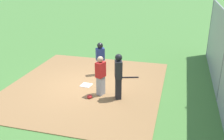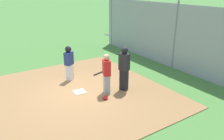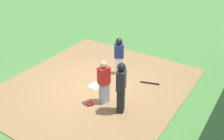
{
  "view_description": "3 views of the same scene",
  "coord_description": "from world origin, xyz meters",
  "px_view_note": "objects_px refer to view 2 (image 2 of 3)",
  "views": [
    {
      "loc": [
        -9.55,
        -3.7,
        4.7
      ],
      "look_at": [
        0.17,
        -1.1,
        0.78
      ],
      "focal_mm": 41.66,
      "sensor_mm": 36.0,
      "label": 1
    },
    {
      "loc": [
        -7.54,
        3.45,
        4.05
      ],
      "look_at": [
        -0.28,
        -1.37,
        0.77
      ],
      "focal_mm": 36.56,
      "sensor_mm": 36.0,
      "label": 2
    },
    {
      "loc": [
        -6.97,
        -5.21,
        5.52
      ],
      "look_at": [
        0.33,
        -0.55,
        0.75
      ],
      "focal_mm": 42.91,
      "sensor_mm": 36.0,
      "label": 3
    }
  ],
  "objects_px": {
    "parked_car_red": "(179,36)",
    "catcher": "(107,73)",
    "home_plate": "(80,92)",
    "baseball_bat": "(99,73)",
    "umpire": "(124,68)",
    "parked_car_blue": "(221,46)",
    "catcher_mask": "(105,98)",
    "runner": "(69,61)"
  },
  "relations": [
    {
      "from": "home_plate",
      "to": "baseball_bat",
      "type": "xyz_separation_m",
      "value": [
        1.3,
        -1.68,
        0.02
      ]
    },
    {
      "from": "baseball_bat",
      "to": "catcher_mask",
      "type": "relative_size",
      "value": 3.12
    },
    {
      "from": "home_plate",
      "to": "baseball_bat",
      "type": "relative_size",
      "value": 0.59
    },
    {
      "from": "home_plate",
      "to": "catcher_mask",
      "type": "height_order",
      "value": "catcher_mask"
    },
    {
      "from": "parked_car_blue",
      "to": "home_plate",
      "type": "bearing_deg",
      "value": 93.89
    },
    {
      "from": "home_plate",
      "to": "catcher",
      "type": "relative_size",
      "value": 0.28
    },
    {
      "from": "catcher",
      "to": "parked_car_red",
      "type": "height_order",
      "value": "catcher"
    },
    {
      "from": "home_plate",
      "to": "runner",
      "type": "bearing_deg",
      "value": -8.72
    },
    {
      "from": "catcher",
      "to": "parked_car_red",
      "type": "distance_m",
      "value": 9.38
    },
    {
      "from": "umpire",
      "to": "parked_car_blue",
      "type": "bearing_deg",
      "value": 165.29
    },
    {
      "from": "catcher_mask",
      "to": "catcher",
      "type": "bearing_deg",
      "value": -38.77
    },
    {
      "from": "umpire",
      "to": "catcher_mask",
      "type": "distance_m",
      "value": 1.42
    },
    {
      "from": "parked_car_red",
      "to": "parked_car_blue",
      "type": "bearing_deg",
      "value": 179.38
    },
    {
      "from": "umpire",
      "to": "baseball_bat",
      "type": "xyz_separation_m",
      "value": [
        2.08,
        -0.08,
        -0.92
      ]
    },
    {
      "from": "home_plate",
      "to": "parked_car_blue",
      "type": "relative_size",
      "value": 0.1
    },
    {
      "from": "catcher",
      "to": "umpire",
      "type": "height_order",
      "value": "umpire"
    },
    {
      "from": "runner",
      "to": "parked_car_blue",
      "type": "height_order",
      "value": "runner"
    },
    {
      "from": "home_plate",
      "to": "catcher",
      "type": "height_order",
      "value": "catcher"
    },
    {
      "from": "parked_car_blue",
      "to": "catcher_mask",
      "type": "bearing_deg",
      "value": 100.84
    },
    {
      "from": "catcher",
      "to": "runner",
      "type": "relative_size",
      "value": 1.03
    },
    {
      "from": "home_plate",
      "to": "catcher_mask",
      "type": "distance_m",
      "value": 1.2
    },
    {
      "from": "baseball_bat",
      "to": "parked_car_red",
      "type": "bearing_deg",
      "value": 177.15
    },
    {
      "from": "home_plate",
      "to": "umpire",
      "type": "bearing_deg",
      "value": -116.08
    },
    {
      "from": "parked_car_red",
      "to": "catcher",
      "type": "bearing_deg",
      "value": 116.3
    },
    {
      "from": "umpire",
      "to": "parked_car_red",
      "type": "distance_m",
      "value": 8.77
    },
    {
      "from": "parked_car_red",
      "to": "baseball_bat",
      "type": "bearing_deg",
      "value": 105.82
    },
    {
      "from": "catcher_mask",
      "to": "parked_car_blue",
      "type": "distance_m",
      "value": 8.78
    },
    {
      "from": "parked_car_blue",
      "to": "parked_car_red",
      "type": "relative_size",
      "value": 1.02
    },
    {
      "from": "catcher_mask",
      "to": "parked_car_red",
      "type": "height_order",
      "value": "parked_car_red"
    },
    {
      "from": "umpire",
      "to": "runner",
      "type": "relative_size",
      "value": 1.16
    },
    {
      "from": "home_plate",
      "to": "umpire",
      "type": "xyz_separation_m",
      "value": [
        -0.79,
        -1.61,
        0.94
      ]
    },
    {
      "from": "home_plate",
      "to": "baseball_bat",
      "type": "bearing_deg",
      "value": -52.41
    },
    {
      "from": "runner",
      "to": "parked_car_red",
      "type": "relative_size",
      "value": 0.36
    },
    {
      "from": "catcher",
      "to": "catcher_mask",
      "type": "relative_size",
      "value": 6.66
    },
    {
      "from": "baseball_bat",
      "to": "catcher_mask",
      "type": "xyz_separation_m",
      "value": [
        -2.37,
        1.14,
        0.03
      ]
    },
    {
      "from": "catcher_mask",
      "to": "parked_car_red",
      "type": "relative_size",
      "value": 0.06
    },
    {
      "from": "umpire",
      "to": "runner",
      "type": "xyz_separation_m",
      "value": [
        2.17,
        1.4,
        -0.08
      ]
    },
    {
      "from": "runner",
      "to": "baseball_bat",
      "type": "bearing_deg",
      "value": 55.4
    },
    {
      "from": "home_plate",
      "to": "umpire",
      "type": "height_order",
      "value": "umpire"
    },
    {
      "from": "parked_car_red",
      "to": "umpire",
      "type": "bearing_deg",
      "value": 119.04
    },
    {
      "from": "catcher",
      "to": "runner",
      "type": "xyz_separation_m",
      "value": [
        2.04,
        0.66,
        0.04
      ]
    },
    {
      "from": "home_plate",
      "to": "baseball_bat",
      "type": "height_order",
      "value": "baseball_bat"
    }
  ]
}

